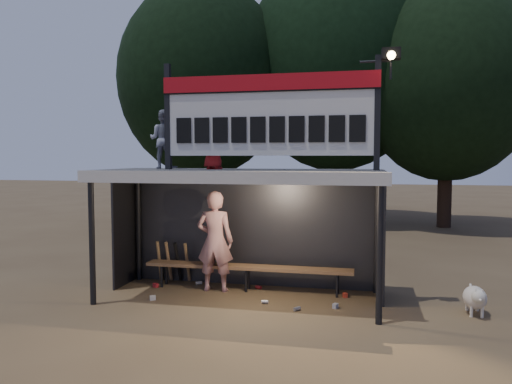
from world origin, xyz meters
TOP-DOWN VIEW (x-y plane):
  - ground at (0.00, 0.00)m, footprint 80.00×80.00m
  - player at (-0.60, 0.40)m, footprint 0.72×0.50m
  - child_a at (-1.57, 0.30)m, footprint 0.56×0.45m
  - child_b at (-0.56, 0.23)m, footprint 0.52×0.41m
  - dugout_shelter at (0.00, 0.24)m, footprint 5.10×2.08m
  - scoreboard_assembly at (0.56, -0.01)m, footprint 4.10×0.27m
  - bench at (0.00, 0.55)m, footprint 4.00×0.35m
  - tree_left at (-4.00, 10.00)m, footprint 6.46×6.46m
  - tree_mid at (1.00, 11.50)m, footprint 7.22×7.22m
  - tree_right at (5.00, 10.50)m, footprint 6.08×6.08m
  - dog at (3.93, -0.10)m, footprint 0.36×0.81m
  - bats at (-1.61, 0.82)m, footprint 0.68×0.35m
  - litter at (0.12, 0.11)m, footprint 3.76×1.40m

SIDE VIEW (x-z plane):
  - ground at x=0.00m, z-range 0.00..0.00m
  - litter at x=0.12m, z-range 0.00..0.08m
  - dog at x=3.93m, z-range 0.03..0.53m
  - bats at x=-1.61m, z-range 0.01..0.85m
  - bench at x=0.00m, z-range 0.19..0.67m
  - player at x=-0.60m, z-range 0.00..1.91m
  - dugout_shelter at x=0.00m, z-range 0.69..3.01m
  - child_b at x=-0.56m, z-range 2.32..3.25m
  - child_a at x=-1.57m, z-range 2.32..3.44m
  - scoreboard_assembly at x=0.56m, z-range 2.33..4.32m
  - tree_right at x=5.00m, z-range 0.83..9.55m
  - tree_left at x=-4.00m, z-range 0.88..10.15m
  - tree_mid at x=1.00m, z-range 0.99..11.34m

